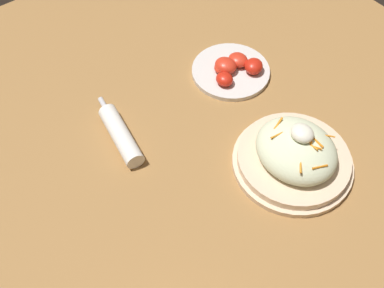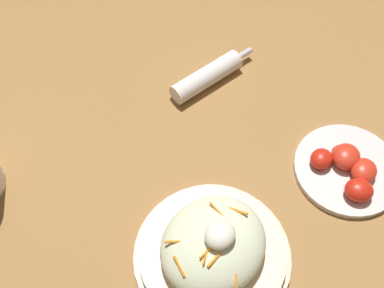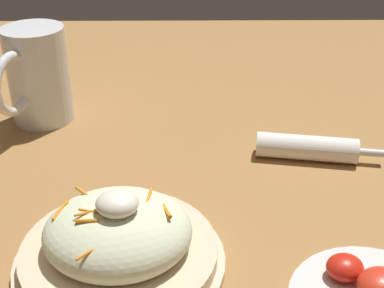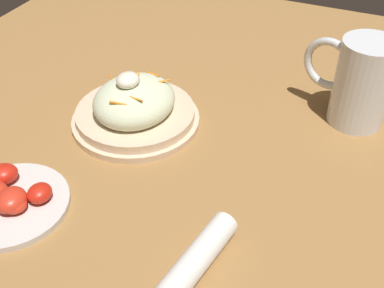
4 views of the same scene
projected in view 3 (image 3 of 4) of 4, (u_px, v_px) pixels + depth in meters
The scene contains 4 objects.
ground_plane at pixel (187, 171), 0.74m from camera, with size 1.43×1.43×0.00m, color #9E703D.
salad_plate at pixel (118, 244), 0.56m from camera, with size 0.23×0.23×0.10m.
beer_mug at pixel (37, 81), 0.84m from camera, with size 0.10×0.16×0.15m.
napkin_roll at pixel (307, 148), 0.76m from camera, with size 0.18×0.06×0.04m.
Camera 3 is at (-0.00, 0.62, 0.40)m, focal length 49.73 mm.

